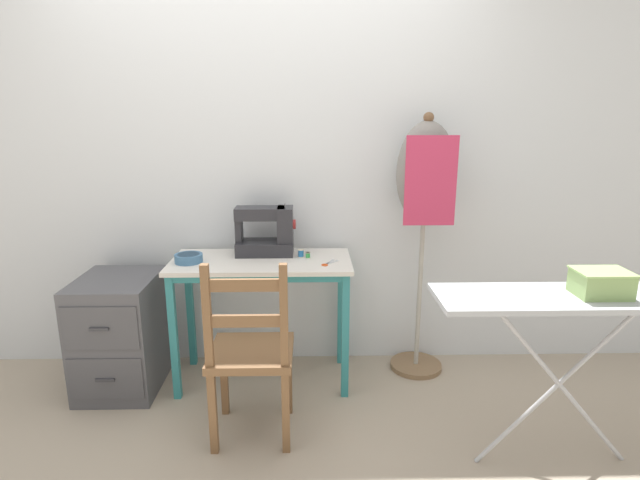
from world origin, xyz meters
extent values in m
plane|color=tan|center=(0.00, 0.00, 0.00)|extent=(14.00, 14.00, 0.00)
cube|color=silver|center=(0.00, 0.54, 1.27)|extent=(10.00, 0.05, 2.55)
cube|color=silver|center=(0.00, 0.24, 0.74)|extent=(1.02, 0.48, 0.02)
cube|color=teal|center=(0.00, 0.04, 0.71)|extent=(0.94, 0.03, 0.04)
cube|color=teal|center=(-0.47, 0.04, 0.36)|extent=(0.04, 0.04, 0.73)
cube|color=teal|center=(0.47, 0.04, 0.36)|extent=(0.04, 0.04, 0.73)
cube|color=teal|center=(-0.47, 0.44, 0.36)|extent=(0.04, 0.04, 0.73)
cube|color=teal|center=(0.47, 0.44, 0.36)|extent=(0.04, 0.04, 0.73)
cube|color=#28282D|center=(0.01, 0.35, 0.79)|extent=(0.33, 0.18, 0.08)
cube|color=#28282D|center=(0.14, 0.35, 0.94)|extent=(0.09, 0.16, 0.20)
cube|color=#28282D|center=(-0.01, 0.35, 1.00)|extent=(0.29, 0.14, 0.07)
cube|color=#28282D|center=(-0.13, 0.35, 0.90)|extent=(0.04, 0.10, 0.13)
cylinder|color=#B22D2D|center=(0.19, 0.35, 0.94)|extent=(0.02, 0.06, 0.06)
cylinder|color=#99999E|center=(0.14, 0.35, 1.05)|extent=(0.01, 0.01, 0.02)
cylinder|color=teal|center=(-0.40, 0.20, 0.78)|extent=(0.15, 0.15, 0.05)
cylinder|color=#243D54|center=(-0.40, 0.20, 0.80)|extent=(0.12, 0.12, 0.01)
cube|color=silver|center=(0.39, 0.18, 0.76)|extent=(0.05, 0.09, 0.00)
cube|color=silver|center=(0.40, 0.17, 0.76)|extent=(0.08, 0.08, 0.00)
torus|color=#DB511E|center=(0.36, 0.12, 0.76)|extent=(0.03, 0.03, 0.01)
torus|color=#DB511E|center=(0.36, 0.12, 0.76)|extent=(0.03, 0.03, 0.01)
cylinder|color=#2875C1|center=(0.23, 0.29, 0.78)|extent=(0.03, 0.03, 0.04)
cylinder|color=beige|center=(0.23, 0.29, 0.80)|extent=(0.04, 0.04, 0.00)
cylinder|color=beige|center=(0.23, 0.29, 0.76)|extent=(0.04, 0.04, 0.00)
cylinder|color=green|center=(0.27, 0.27, 0.77)|extent=(0.02, 0.02, 0.03)
cylinder|color=beige|center=(0.27, 0.27, 0.79)|extent=(0.03, 0.03, 0.00)
cylinder|color=beige|center=(0.27, 0.27, 0.76)|extent=(0.03, 0.03, 0.00)
cube|color=brown|center=(-0.01, -0.28, 0.43)|extent=(0.40, 0.38, 0.04)
cube|color=brown|center=(-0.18, -0.12, 0.21)|extent=(0.04, 0.04, 0.41)
cube|color=brown|center=(0.16, -0.12, 0.21)|extent=(0.04, 0.04, 0.41)
cube|color=brown|center=(-0.18, -0.44, 0.21)|extent=(0.04, 0.04, 0.41)
cube|color=brown|center=(0.16, -0.44, 0.21)|extent=(0.04, 0.04, 0.41)
cube|color=brown|center=(-0.18, -0.44, 0.69)|extent=(0.04, 0.04, 0.48)
cube|color=brown|center=(0.16, -0.44, 0.69)|extent=(0.04, 0.04, 0.48)
cube|color=brown|center=(-0.01, -0.44, 0.84)|extent=(0.34, 0.02, 0.06)
cube|color=brown|center=(-0.01, -0.44, 0.67)|extent=(0.34, 0.02, 0.06)
cube|color=#4C4C51|center=(-0.82, 0.18, 0.33)|extent=(0.43, 0.51, 0.67)
cube|color=#46464B|center=(-0.82, -0.08, 0.48)|extent=(0.40, 0.01, 0.24)
cube|color=#333338|center=(-0.82, -0.09, 0.48)|extent=(0.10, 0.01, 0.02)
cube|color=#46464B|center=(-0.82, -0.08, 0.19)|extent=(0.40, 0.01, 0.24)
cube|color=#333338|center=(-0.82, -0.09, 0.19)|extent=(0.10, 0.01, 0.02)
cylinder|color=#846647|center=(0.95, 0.35, 0.01)|extent=(0.32, 0.32, 0.03)
cylinder|color=#ADA89E|center=(0.95, 0.35, 0.53)|extent=(0.03, 0.03, 0.99)
ellipsoid|color=gray|center=(0.95, 0.35, 1.23)|extent=(0.34, 0.24, 0.59)
sphere|color=brown|center=(0.95, 0.35, 1.54)|extent=(0.06, 0.06, 0.06)
cube|color=#C63356|center=(0.95, 0.23, 1.20)|extent=(0.29, 0.01, 0.50)
cube|color=#ADB2B7|center=(1.39, -0.53, 0.80)|extent=(1.14, 0.34, 0.02)
cylinder|color=#B7B7BC|center=(1.39, -0.53, 0.40)|extent=(0.70, 0.02, 0.81)
cylinder|color=#B7B7BC|center=(1.39, -0.53, 0.40)|extent=(0.70, 0.02, 0.81)
cube|color=#8EB266|center=(1.50, -0.54, 0.87)|extent=(0.21, 0.16, 0.10)
cube|color=#9DC470|center=(1.50, -0.54, 0.92)|extent=(0.22, 0.16, 0.01)
camera|label=1|loc=(0.28, -2.50, 1.57)|focal=28.00mm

